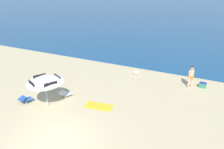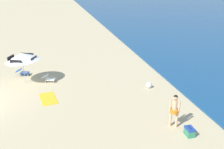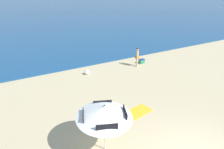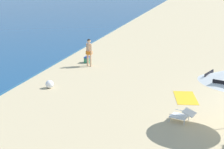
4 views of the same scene
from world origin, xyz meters
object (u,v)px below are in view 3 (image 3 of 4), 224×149
(beach_towel, at_px, (137,112))
(cooler_box, at_px, (142,61))
(person_standing_near_shore, at_px, (137,56))
(beach_umbrella_striped_main, at_px, (104,112))
(lounge_chair_beside_umbrella, at_px, (92,123))
(beach_ball, at_px, (87,72))

(beach_towel, bearing_deg, cooler_box, 49.66)
(person_standing_near_shore, xyz_separation_m, beach_towel, (-4.49, -5.91, -0.97))
(beach_umbrella_striped_main, relative_size, beach_towel, 1.33)
(beach_umbrella_striped_main, height_order, person_standing_near_shore, beach_umbrella_striped_main)
(lounge_chair_beside_umbrella, bearing_deg, person_standing_near_shore, 39.24)
(beach_umbrella_striped_main, bearing_deg, beach_towel, 28.37)
(beach_umbrella_striped_main, relative_size, cooler_box, 4.76)
(lounge_chair_beside_umbrella, distance_m, beach_towel, 2.72)
(lounge_chair_beside_umbrella, bearing_deg, cooler_box, 37.86)
(cooler_box, bearing_deg, beach_umbrella_striped_main, -136.28)
(beach_towel, bearing_deg, beach_ball, 91.30)
(lounge_chair_beside_umbrella, height_order, beach_towel, lounge_chair_beside_umbrella)
(beach_towel, bearing_deg, person_standing_near_shore, 52.81)
(cooler_box, height_order, beach_ball, cooler_box)
(cooler_box, relative_size, beach_towel, 0.28)
(beach_umbrella_striped_main, bearing_deg, beach_ball, 71.29)
(person_standing_near_shore, xyz_separation_m, cooler_box, (0.86, 0.39, -0.77))
(person_standing_near_shore, distance_m, beach_ball, 4.73)
(lounge_chair_beside_umbrella, xyz_separation_m, beach_towel, (2.71, -0.04, -0.27))
(beach_umbrella_striped_main, bearing_deg, cooler_box, 43.72)
(beach_umbrella_striped_main, relative_size, lounge_chair_beside_umbrella, 2.43)
(person_standing_near_shore, distance_m, beach_towel, 7.48)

